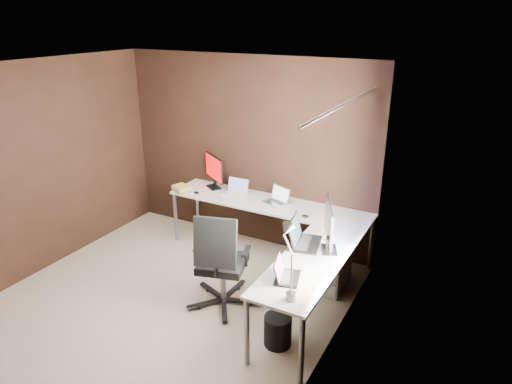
{
  "coord_description": "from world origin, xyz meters",
  "views": [
    {
      "loc": [
        2.86,
        -3.26,
        2.97
      ],
      "look_at": [
        0.6,
        0.95,
        1.09
      ],
      "focal_mm": 32.0,
      "sensor_mm": 36.0,
      "label": 1
    }
  ],
  "objects_px": {
    "laptop_silver": "(278,199)",
    "laptop_black_big": "(301,239)",
    "laptop_black_small": "(284,274)",
    "office_chair": "(222,279)",
    "monitor_right": "(329,225)",
    "drawer_pedestal": "(328,263)",
    "wastebasket": "(278,330)",
    "monitor_left": "(214,170)",
    "laptop_white": "(236,191)",
    "desk_lamp": "(288,251)",
    "book_stack": "(182,188)"
  },
  "relations": [
    {
      "from": "monitor_right",
      "to": "monitor_left",
      "type": "bearing_deg",
      "value": 39.76
    },
    {
      "from": "laptop_black_big",
      "to": "book_stack",
      "type": "xyz_separation_m",
      "value": [
        -2.01,
        0.63,
        -0.02
      ]
    },
    {
      "from": "desk_lamp",
      "to": "laptop_black_big",
      "type": "bearing_deg",
      "value": 91.58
    },
    {
      "from": "desk_lamp",
      "to": "wastebasket",
      "type": "xyz_separation_m",
      "value": [
        -0.16,
        0.18,
        -0.99
      ]
    },
    {
      "from": "laptop_white",
      "to": "desk_lamp",
      "type": "xyz_separation_m",
      "value": [
        1.55,
        -1.78,
        0.37
      ]
    },
    {
      "from": "monitor_right",
      "to": "laptop_black_big",
      "type": "bearing_deg",
      "value": 64.66
    },
    {
      "from": "wastebasket",
      "to": "monitor_right",
      "type": "bearing_deg",
      "value": 73.81
    },
    {
      "from": "laptop_black_small",
      "to": "book_stack",
      "type": "relative_size",
      "value": 1.15
    },
    {
      "from": "monitor_left",
      "to": "laptop_white",
      "type": "distance_m",
      "value": 0.44
    },
    {
      "from": "drawer_pedestal",
      "to": "laptop_white",
      "type": "relative_size",
      "value": 2.01
    },
    {
      "from": "monitor_left",
      "to": "laptop_black_big",
      "type": "distance_m",
      "value": 1.95
    },
    {
      "from": "laptop_black_big",
      "to": "wastebasket",
      "type": "bearing_deg",
      "value": 174.83
    },
    {
      "from": "drawer_pedestal",
      "to": "laptop_black_big",
      "type": "xyz_separation_m",
      "value": [
        -0.15,
        -0.48,
        0.49
      ]
    },
    {
      "from": "drawer_pedestal",
      "to": "wastebasket",
      "type": "height_order",
      "value": "drawer_pedestal"
    },
    {
      "from": "monitor_left",
      "to": "laptop_silver",
      "type": "xyz_separation_m",
      "value": [
        0.99,
        -0.08,
        -0.21
      ]
    },
    {
      "from": "laptop_black_big",
      "to": "office_chair",
      "type": "bearing_deg",
      "value": 108.41
    },
    {
      "from": "drawer_pedestal",
      "to": "laptop_black_small",
      "type": "height_order",
      "value": "laptop_black_small"
    },
    {
      "from": "laptop_black_big",
      "to": "laptop_black_small",
      "type": "relative_size",
      "value": 1.36
    },
    {
      "from": "laptop_black_big",
      "to": "laptop_black_small",
      "type": "xyz_separation_m",
      "value": [
        0.12,
        -0.69,
        -0.01
      ]
    },
    {
      "from": "office_chair",
      "to": "wastebasket",
      "type": "bearing_deg",
      "value": -35.86
    },
    {
      "from": "laptop_silver",
      "to": "wastebasket",
      "type": "distance_m",
      "value": 1.87
    },
    {
      "from": "monitor_right",
      "to": "laptop_white",
      "type": "bearing_deg",
      "value": 36.46
    },
    {
      "from": "monitor_left",
      "to": "laptop_silver",
      "type": "bearing_deg",
      "value": 28.7
    },
    {
      "from": "laptop_white",
      "to": "wastebasket",
      "type": "bearing_deg",
      "value": -49.25
    },
    {
      "from": "laptop_white",
      "to": "laptop_black_big",
      "type": "xyz_separation_m",
      "value": [
        1.3,
        -0.88,
        0.01
      ]
    },
    {
      "from": "laptop_black_small",
      "to": "wastebasket",
      "type": "bearing_deg",
      "value": 101.71
    },
    {
      "from": "drawer_pedestal",
      "to": "desk_lamp",
      "type": "height_order",
      "value": "desk_lamp"
    },
    {
      "from": "laptop_black_small",
      "to": "office_chair",
      "type": "xyz_separation_m",
      "value": [
        -0.85,
        0.27,
        -0.45
      ]
    },
    {
      "from": "book_stack",
      "to": "laptop_white",
      "type": "bearing_deg",
      "value": 19.25
    },
    {
      "from": "monitor_left",
      "to": "laptop_black_small",
      "type": "bearing_deg",
      "value": -8.73
    },
    {
      "from": "laptop_black_big",
      "to": "wastebasket",
      "type": "relative_size",
      "value": 1.54
    },
    {
      "from": "monitor_left",
      "to": "laptop_black_big",
      "type": "height_order",
      "value": "monitor_left"
    },
    {
      "from": "drawer_pedestal",
      "to": "book_stack",
      "type": "bearing_deg",
      "value": 175.82
    },
    {
      "from": "office_chair",
      "to": "wastebasket",
      "type": "relative_size",
      "value": 3.62
    },
    {
      "from": "office_chair",
      "to": "book_stack",
      "type": "bearing_deg",
      "value": 124.66
    },
    {
      "from": "monitor_right",
      "to": "wastebasket",
      "type": "height_order",
      "value": "monitor_right"
    },
    {
      "from": "office_chair",
      "to": "desk_lamp",
      "type": "bearing_deg",
      "value": -42.22
    },
    {
      "from": "monitor_left",
      "to": "laptop_white",
      "type": "height_order",
      "value": "monitor_left"
    },
    {
      "from": "laptop_silver",
      "to": "laptop_black_small",
      "type": "relative_size",
      "value": 1.04
    },
    {
      "from": "monitor_left",
      "to": "wastebasket",
      "type": "height_order",
      "value": "monitor_left"
    },
    {
      "from": "office_chair",
      "to": "laptop_black_small",
      "type": "bearing_deg",
      "value": -33.63
    },
    {
      "from": "monitor_left",
      "to": "office_chair",
      "type": "relative_size",
      "value": 0.41
    },
    {
      "from": "laptop_white",
      "to": "wastebasket",
      "type": "distance_m",
      "value": 2.2
    },
    {
      "from": "wastebasket",
      "to": "drawer_pedestal",
      "type": "bearing_deg",
      "value": 86.92
    },
    {
      "from": "laptop_silver",
      "to": "laptop_black_small",
      "type": "height_order",
      "value": "laptop_silver"
    },
    {
      "from": "laptop_silver",
      "to": "laptop_black_big",
      "type": "relative_size",
      "value": 0.76
    },
    {
      "from": "drawer_pedestal",
      "to": "office_chair",
      "type": "bearing_deg",
      "value": -134.11
    },
    {
      "from": "monitor_left",
      "to": "office_chair",
      "type": "height_order",
      "value": "monitor_left"
    },
    {
      "from": "drawer_pedestal",
      "to": "laptop_white",
      "type": "bearing_deg",
      "value": 164.38
    },
    {
      "from": "laptop_black_small",
      "to": "office_chair",
      "type": "bearing_deg",
      "value": 56.34
    }
  ]
}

